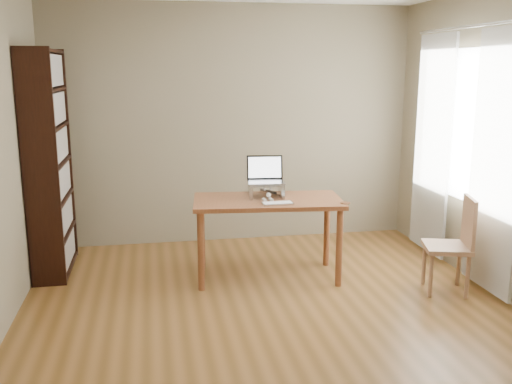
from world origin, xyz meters
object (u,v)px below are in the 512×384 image
bookshelf (49,163)px  keyboard (278,203)px  desk (268,210)px  cat (263,190)px  chair (454,241)px  laptop (265,176)px

bookshelf → keyboard: size_ratio=7.59×
desk → cat: size_ratio=2.99×
desk → keyboard: (0.04, -0.22, 0.11)m
cat → chair: (1.55, -0.74, -0.36)m
laptop → cat: (-0.02, -0.03, -0.13)m
desk → chair: 1.66m
bookshelf → chair: size_ratio=2.48×
desk → cat: (-0.02, 0.11, 0.16)m
laptop → cat: size_ratio=0.76×
keyboard → bookshelf: bearing=157.1°
cat → keyboard: bearing=-81.3°
bookshelf → cat: (1.95, -0.45, -0.24)m
keyboard → cat: 0.34m
chair → laptop: bearing=169.3°
bookshelf → laptop: (1.97, -0.42, -0.11)m
bookshelf → chair: 3.74m
desk → cat: cat is taller
desk → laptop: size_ratio=3.93×
bookshelf → chair: bookshelf is taller
keyboard → cat: bearing=99.7°
desk → laptop: 0.33m
keyboard → laptop: bearing=95.0°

